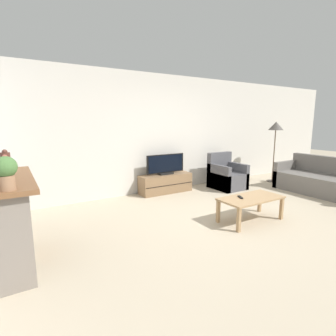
% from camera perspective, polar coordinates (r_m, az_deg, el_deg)
% --- Properties ---
extents(ground_plane, '(24.00, 24.00, 0.00)m').
position_cam_1_polar(ground_plane, '(4.73, 15.68, -10.55)').
color(ground_plane, tan).
extents(wall_back, '(12.00, 0.06, 2.70)m').
position_cam_1_polar(wall_back, '(6.30, 0.10, 7.50)').
color(wall_back, beige).
rests_on(wall_back, ground).
extents(fireplace, '(0.49, 1.51, 1.02)m').
position_cam_1_polar(fireplace, '(3.59, -31.05, -9.67)').
color(fireplace, slate).
rests_on(fireplace, ground).
extents(mantel_vase_left, '(0.09, 0.09, 0.31)m').
position_cam_1_polar(mantel_vase_left, '(2.99, -31.75, -0.62)').
color(mantel_vase_left, '#994C3D').
rests_on(mantel_vase_left, fireplace).
extents(mantel_vase_centre_left, '(0.10, 0.10, 0.33)m').
position_cam_1_polar(mantel_vase_centre_left, '(3.32, -31.77, 0.47)').
color(mantel_vase_centre_left, '#512D23').
rests_on(mantel_vase_centre_left, fireplace).
extents(mantel_vase_right, '(0.11, 0.11, 0.21)m').
position_cam_1_polar(mantel_vase_right, '(3.89, -31.69, 0.73)').
color(mantel_vase_right, beige).
rests_on(mantel_vase_right, fireplace).
extents(mantel_clock, '(0.08, 0.11, 0.15)m').
position_cam_1_polar(mantel_clock, '(3.60, -31.64, -0.21)').
color(mantel_clock, brown).
rests_on(mantel_clock, fireplace).
extents(potted_plant, '(0.20, 0.20, 0.32)m').
position_cam_1_polar(potted_plant, '(2.80, -31.80, -0.61)').
color(potted_plant, '#936B4C').
rests_on(potted_plant, fireplace).
extents(tv_stand, '(1.25, 0.41, 0.43)m').
position_cam_1_polar(tv_stand, '(6.11, -0.55, -3.35)').
color(tv_stand, brown).
rests_on(tv_stand, ground).
extents(tv, '(0.97, 0.18, 0.47)m').
position_cam_1_polar(tv, '(6.02, -0.54, 0.63)').
color(tv, black).
rests_on(tv, tv_stand).
extents(armchair, '(0.70, 0.76, 0.87)m').
position_cam_1_polar(armchair, '(6.65, 12.60, -1.87)').
color(armchair, '#4C4C51').
rests_on(armchair, ground).
extents(coffee_table, '(1.09, 0.53, 0.41)m').
position_cam_1_polar(coffee_table, '(4.57, 17.60, -6.71)').
color(coffee_table, '#A37F56').
rests_on(coffee_table, ground).
extents(remote, '(0.10, 0.15, 0.02)m').
position_cam_1_polar(remote, '(4.48, 15.47, -6.13)').
color(remote, black).
rests_on(remote, coffee_table).
extents(couch, '(0.93, 2.00, 0.82)m').
position_cam_1_polar(couch, '(6.98, 30.97, -2.63)').
color(couch, '#66605B').
rests_on(couch, ground).
extents(floor_lamp, '(0.39, 0.39, 1.63)m').
position_cam_1_polar(floor_lamp, '(7.65, 22.41, 7.86)').
color(floor_lamp, black).
rests_on(floor_lamp, ground).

